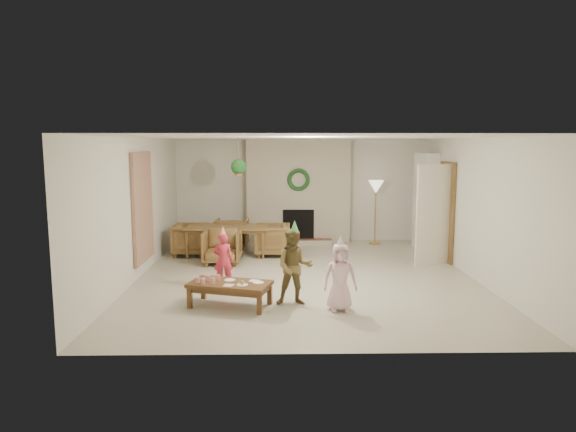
{
  "coord_description": "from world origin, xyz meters",
  "views": [
    {
      "loc": [
        -0.47,
        -9.03,
        2.38
      ],
      "look_at": [
        -0.3,
        0.4,
        1.05
      ],
      "focal_mm": 31.63,
      "sensor_mm": 36.0,
      "label": 1
    }
  ],
  "objects_px": {
    "dining_table": "(227,241)",
    "child_pink": "(340,277)",
    "dining_chair_left": "(192,239)",
    "dining_chair_far": "(232,233)",
    "child_red": "(223,260)",
    "child_plaid": "(294,267)",
    "dining_chair_near": "(222,247)",
    "dining_chair_right": "(272,240)",
    "coffee_table_top": "(230,284)"
  },
  "relations": [
    {
      "from": "coffee_table_top",
      "to": "child_plaid",
      "type": "xyz_separation_m",
      "value": [
        0.96,
        0.07,
        0.23
      ]
    },
    {
      "from": "dining_chair_left",
      "to": "coffee_table_top",
      "type": "bearing_deg",
      "value": -159.93
    },
    {
      "from": "dining_table",
      "to": "child_pink",
      "type": "height_order",
      "value": "child_pink"
    },
    {
      "from": "dining_table",
      "to": "dining_chair_near",
      "type": "relative_size",
      "value": 2.34
    },
    {
      "from": "dining_table",
      "to": "dining_chair_right",
      "type": "bearing_deg",
      "value": -0.0
    },
    {
      "from": "dining_chair_right",
      "to": "child_red",
      "type": "height_order",
      "value": "child_red"
    },
    {
      "from": "dining_chair_far",
      "to": "child_red",
      "type": "relative_size",
      "value": 0.83
    },
    {
      "from": "dining_chair_near",
      "to": "dining_chair_right",
      "type": "bearing_deg",
      "value": 38.66
    },
    {
      "from": "dining_table",
      "to": "dining_chair_right",
      "type": "height_order",
      "value": "dining_chair_right"
    },
    {
      "from": "dining_chair_near",
      "to": "dining_chair_far",
      "type": "xyz_separation_m",
      "value": [
        0.05,
        1.56,
        0.0
      ]
    },
    {
      "from": "dining_chair_left",
      "to": "dining_table",
      "type": "bearing_deg",
      "value": -90.0
    },
    {
      "from": "dining_chair_right",
      "to": "dining_chair_far",
      "type": "bearing_deg",
      "value": -128.66
    },
    {
      "from": "dining_chair_left",
      "to": "child_pink",
      "type": "relative_size",
      "value": 0.77
    },
    {
      "from": "dining_table",
      "to": "child_pink",
      "type": "distance_m",
      "value": 4.24
    },
    {
      "from": "dining_chair_left",
      "to": "child_red",
      "type": "bearing_deg",
      "value": -156.87
    },
    {
      "from": "dining_table",
      "to": "coffee_table_top",
      "type": "relative_size",
      "value": 1.49
    },
    {
      "from": "dining_table",
      "to": "child_red",
      "type": "bearing_deg",
      "value": -84.02
    },
    {
      "from": "dining_table",
      "to": "dining_chair_far",
      "type": "height_order",
      "value": "dining_chair_far"
    },
    {
      "from": "dining_chair_near",
      "to": "child_pink",
      "type": "relative_size",
      "value": 0.77
    },
    {
      "from": "dining_chair_near",
      "to": "child_pink",
      "type": "xyz_separation_m",
      "value": [
        2.02,
        -2.96,
        0.15
      ]
    },
    {
      "from": "dining_table",
      "to": "dining_chair_left",
      "type": "height_order",
      "value": "dining_chair_left"
    },
    {
      "from": "dining_chair_right",
      "to": "child_pink",
      "type": "xyz_separation_m",
      "value": [
        1.02,
        -3.71,
        0.15
      ]
    },
    {
      "from": "child_red",
      "to": "child_pink",
      "type": "xyz_separation_m",
      "value": [
        1.82,
        -1.32,
        0.04
      ]
    },
    {
      "from": "child_red",
      "to": "child_pink",
      "type": "distance_m",
      "value": 2.25
    },
    {
      "from": "dining_chair_left",
      "to": "coffee_table_top",
      "type": "height_order",
      "value": "dining_chair_left"
    },
    {
      "from": "child_red",
      "to": "dining_chair_left",
      "type": "bearing_deg",
      "value": -73.31
    },
    {
      "from": "dining_table",
      "to": "child_pink",
      "type": "bearing_deg",
      "value": -60.07
    },
    {
      "from": "dining_chair_right",
      "to": "child_pink",
      "type": "height_order",
      "value": "child_pink"
    },
    {
      "from": "dining_chair_right",
      "to": "dining_chair_near",
      "type": "bearing_deg",
      "value": -51.34
    },
    {
      "from": "dining_chair_far",
      "to": "dining_chair_left",
      "type": "relative_size",
      "value": 1.0
    },
    {
      "from": "dining_chair_left",
      "to": "child_pink",
      "type": "height_order",
      "value": "child_pink"
    },
    {
      "from": "dining_chair_near",
      "to": "child_plaid",
      "type": "distance_m",
      "value": 3.02
    },
    {
      "from": "dining_table",
      "to": "child_pink",
      "type": "xyz_separation_m",
      "value": [
        1.99,
        -3.74,
        0.18
      ]
    },
    {
      "from": "dining_chair_near",
      "to": "dining_chair_far",
      "type": "relative_size",
      "value": 1.0
    },
    {
      "from": "child_red",
      "to": "child_plaid",
      "type": "relative_size",
      "value": 0.79
    },
    {
      "from": "child_red",
      "to": "child_plaid",
      "type": "height_order",
      "value": "child_plaid"
    },
    {
      "from": "dining_chair_right",
      "to": "coffee_table_top",
      "type": "bearing_deg",
      "value": -7.57
    },
    {
      "from": "dining_table",
      "to": "coffee_table_top",
      "type": "distance_m",
      "value": 3.55
    },
    {
      "from": "coffee_table_top",
      "to": "child_red",
      "type": "height_order",
      "value": "child_red"
    },
    {
      "from": "dining_table",
      "to": "child_pink",
      "type": "relative_size",
      "value": 1.8
    },
    {
      "from": "child_plaid",
      "to": "dining_chair_far",
      "type": "bearing_deg",
      "value": 107.78
    },
    {
      "from": "dining_table",
      "to": "dining_chair_left",
      "type": "xyz_separation_m",
      "value": [
        -0.78,
        0.03,
        0.03
      ]
    },
    {
      "from": "dining_chair_right",
      "to": "child_plaid",
      "type": "relative_size",
      "value": 0.66
    },
    {
      "from": "dining_table",
      "to": "child_plaid",
      "type": "distance_m",
      "value": 3.72
    },
    {
      "from": "child_red",
      "to": "child_plaid",
      "type": "bearing_deg",
      "value": 133.98
    },
    {
      "from": "dining_chair_near",
      "to": "coffee_table_top",
      "type": "relative_size",
      "value": 0.64
    },
    {
      "from": "dining_chair_near",
      "to": "child_plaid",
      "type": "xyz_separation_m",
      "value": [
        1.37,
        -2.68,
        0.23
      ]
    },
    {
      "from": "dining_chair_left",
      "to": "child_plaid",
      "type": "distance_m",
      "value": 4.09
    },
    {
      "from": "dining_chair_right",
      "to": "child_red",
      "type": "distance_m",
      "value": 2.52
    },
    {
      "from": "child_red",
      "to": "child_plaid",
      "type": "xyz_separation_m",
      "value": [
        1.17,
        -1.04,
        0.12
      ]
    }
  ]
}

